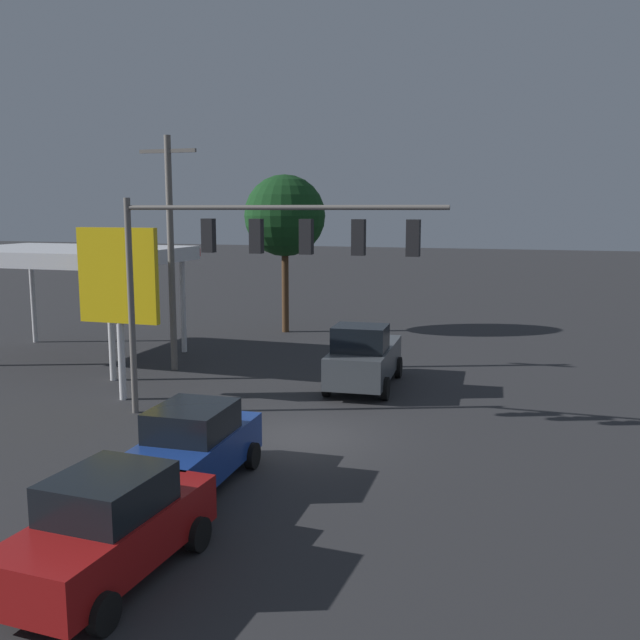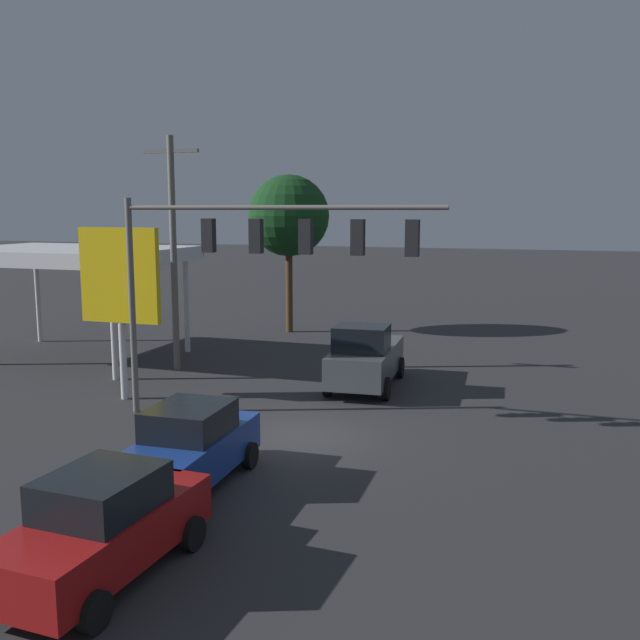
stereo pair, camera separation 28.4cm
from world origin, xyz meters
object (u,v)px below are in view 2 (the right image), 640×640
object	(u,v)px
utility_pole	(173,248)
pickup_parked	(365,358)
traffic_signal_assembly	(256,250)
sedan_waiting	(103,526)
street_tree	(289,216)
price_sign	(120,280)
sedan_far	(190,446)

from	to	relation	value
utility_pole	pickup_parked	xyz separation A→B (m)	(-8.00, 0.53, -3.80)
traffic_signal_assembly	sedan_waiting	world-z (taller)	traffic_signal_assembly
utility_pole	street_tree	world-z (taller)	utility_pole
traffic_signal_assembly	price_sign	world-z (taller)	traffic_signal_assembly
price_sign	sedan_far	world-z (taller)	price_sign
utility_pole	price_sign	xyz separation A→B (m)	(-0.56, 4.58, -0.83)
utility_pole	price_sign	size ratio (longest dim) A/B	1.59
sedan_waiting	pickup_parked	bearing A→B (deg)	179.13
pickup_parked	sedan_waiting	distance (m)	14.54
utility_pole	price_sign	world-z (taller)	utility_pole
sedan_waiting	price_sign	bearing A→B (deg)	-145.26
price_sign	street_tree	distance (m)	14.51
utility_pole	street_tree	size ratio (longest dim) A/B	1.13
utility_pole	sedan_waiting	distance (m)	17.06
traffic_signal_assembly	utility_pole	xyz separation A→B (m)	(6.05, -5.82, -0.35)
sedan_waiting	street_tree	distance (m)	25.99
street_tree	utility_pole	bearing A→B (deg)	83.02
price_sign	street_tree	xyz separation A→B (m)	(-0.64, -14.36, 1.99)
street_tree	pickup_parked	bearing A→B (deg)	123.43
street_tree	price_sign	bearing A→B (deg)	87.45
pickup_parked	street_tree	world-z (taller)	street_tree
pickup_parked	street_tree	bearing A→B (deg)	-150.16
street_tree	sedan_far	bearing A→B (deg)	104.28
price_sign	utility_pole	bearing A→B (deg)	-83.05
traffic_signal_assembly	street_tree	bearing A→B (deg)	-72.72
sedan_far	pickup_parked	bearing A→B (deg)	169.55
traffic_signal_assembly	sedan_waiting	size ratio (longest dim) A/B	2.20
price_sign	sedan_waiting	distance (m)	12.68
traffic_signal_assembly	sedan_far	bearing A→B (deg)	94.34
utility_pole	sedan_far	xyz separation A→B (m)	(-6.43, 10.77, -3.96)
traffic_signal_assembly	street_tree	distance (m)	16.36
pickup_parked	sedan_far	size ratio (longest dim) A/B	1.19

